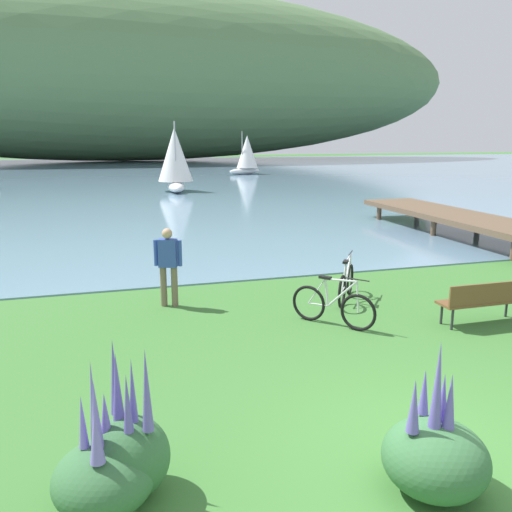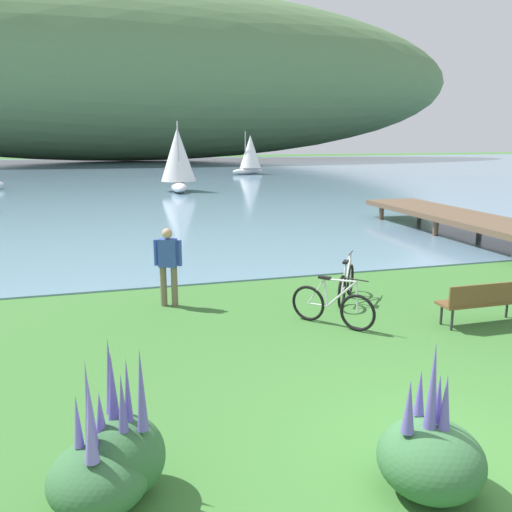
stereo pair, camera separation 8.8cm
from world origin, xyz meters
TOP-DOWN VIEW (x-y plane):
  - ground_plane at (0.00, 0.00)m, footprint 200.00×200.00m
  - bay_water at (0.00, 47.81)m, footprint 180.00×80.00m
  - distant_hillside at (-0.20, 77.76)m, footprint 105.94×28.00m
  - park_bench_near_camera at (3.43, 3.48)m, footprint 1.80×0.49m
  - bicycle_leaning_near_bench at (0.58, 4.25)m, footprint 1.19×1.39m
  - bicycle_beside_path at (1.53, 5.63)m, footprint 1.07×1.48m
  - person_at_shoreline at (-2.32, 6.36)m, footprint 0.58×0.34m
  - echium_bush_closest_to_camera at (-3.47, 0.28)m, footprint 0.82×0.82m
  - echium_bush_mid_cluster at (-3.73, 0.12)m, footprint 0.99×0.99m
  - echium_bush_far_cluster at (-0.47, -0.56)m, footprint 1.08×1.08m
  - sailboat_nearest_to_shore at (9.98, 44.92)m, footprint 3.56×2.62m
  - sailboat_toward_hillside at (1.14, 30.45)m, footprint 2.50×3.94m
  - pier_dock at (9.00, 11.81)m, footprint 2.40×10.00m

SIDE VIEW (x-z plane):
  - ground_plane at x=0.00m, z-range 0.00..0.00m
  - bay_water at x=0.00m, z-range 0.00..0.04m
  - echium_bush_mid_cluster at x=-3.73m, z-range -0.41..1.16m
  - bicycle_leaning_near_bench at x=0.58m, z-range -0.11..0.90m
  - bicycle_beside_path at x=1.53m, z-range -0.11..0.90m
  - echium_bush_far_cluster at x=-0.47m, z-range -0.42..1.26m
  - echium_bush_closest_to_camera at x=-3.47m, z-range -0.35..1.30m
  - park_bench_near_camera at x=3.43m, z-range 0.08..0.96m
  - pier_dock at x=9.00m, z-range 0.29..1.09m
  - person_at_shoreline at x=-2.32m, z-range 0.12..1.83m
  - sailboat_nearest_to_shore at x=9.98m, z-range -0.08..3.96m
  - sailboat_toward_hillside at x=1.14m, z-range -0.09..4.43m
  - distant_hillside at x=-0.20m, z-range 0.04..24.78m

